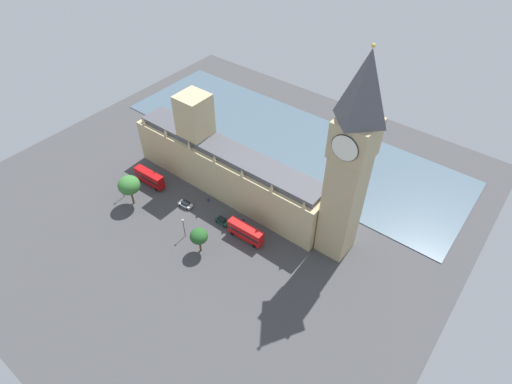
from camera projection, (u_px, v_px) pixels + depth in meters
name	position (u px, v px, depth m)	size (l,w,h in m)	color
ground_plane	(225.00, 193.00, 125.79)	(136.61, 136.61, 0.00)	#424244
river_thames	(288.00, 141.00, 145.12)	(39.32, 122.95, 0.25)	#475B6B
parliament_building	(223.00, 165.00, 121.89)	(11.35, 65.10, 28.14)	tan
clock_tower	(350.00, 162.00, 90.88)	(8.82, 8.82, 55.47)	tan
double_decker_bus_under_trees	(150.00, 177.00, 126.95)	(2.90, 10.57, 4.75)	#B20C0F
car_white_far_end	(185.00, 204.00, 120.91)	(2.31, 4.45, 1.74)	silver
car_dark_green_opposite_hall	(222.00, 221.00, 116.03)	(1.91, 4.20, 1.74)	#19472D
double_decker_bus_by_river_gate	(246.00, 232.00, 110.64)	(2.92, 10.57, 4.75)	red
pedestrian_midblock	(208.00, 199.00, 122.51)	(0.71, 0.70, 1.72)	navy
pedestrian_kerbside	(244.00, 220.00, 116.58)	(0.51, 0.60, 1.51)	navy
plane_tree_corner	(199.00, 236.00, 105.58)	(4.68, 4.68, 7.68)	brown
plane_tree_leading	(129.00, 185.00, 117.72)	(6.32, 6.32, 9.78)	brown
street_lamp_near_tower	(183.00, 225.00, 109.96)	(0.56, 0.56, 6.60)	black
street_lamp_trailing	(121.00, 186.00, 121.55)	(0.56, 0.56, 6.19)	black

